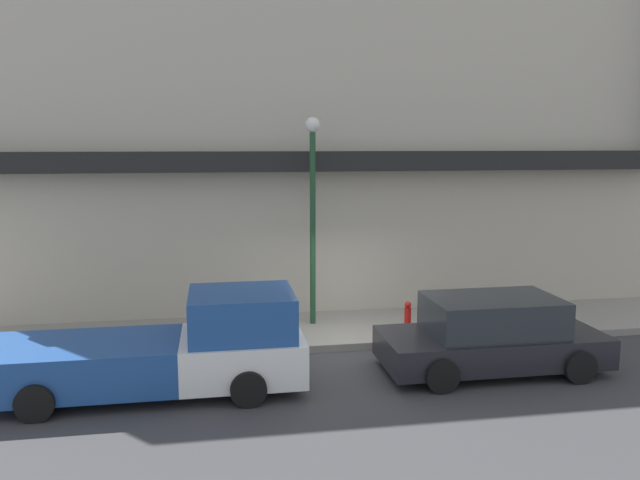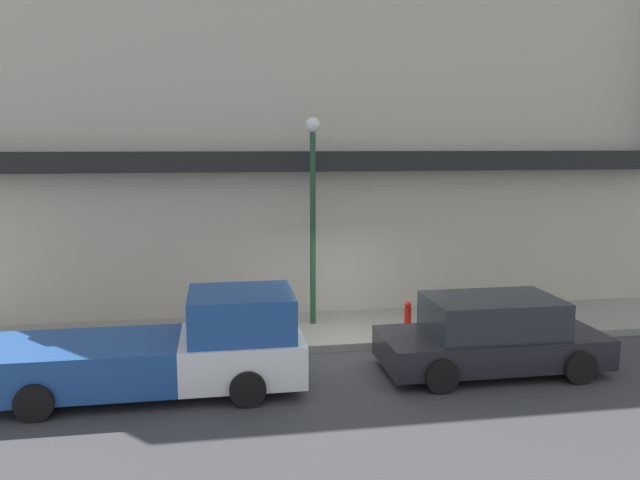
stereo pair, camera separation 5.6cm
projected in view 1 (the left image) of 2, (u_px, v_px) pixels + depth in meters
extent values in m
plane|color=#38383A|center=(352.00, 351.00, 13.98)|extent=(80.00, 80.00, 0.00)
cube|color=gray|center=(339.00, 329.00, 15.34)|extent=(36.00, 2.80, 0.17)
cube|color=#BCB29E|center=(320.00, 128.00, 17.40)|extent=(19.80, 3.00, 10.06)
cube|color=black|center=(331.00, 161.00, 15.78)|extent=(18.22, 0.60, 0.50)
cube|color=white|center=(242.00, 355.00, 11.88)|extent=(2.29, 1.92, 0.81)
cube|color=#1E478C|center=(242.00, 313.00, 11.76)|extent=(1.95, 1.77, 0.84)
cube|color=#1E478C|center=(85.00, 364.00, 11.41)|extent=(3.44, 1.92, 0.81)
cylinder|color=black|center=(243.00, 353.00, 12.87)|extent=(0.65, 0.22, 0.65)
cylinder|color=black|center=(249.00, 389.00, 11.00)|extent=(0.65, 0.22, 0.65)
cylinder|color=black|center=(62.00, 363.00, 12.28)|extent=(0.65, 0.22, 0.65)
cylinder|color=black|center=(35.00, 403.00, 10.41)|extent=(0.65, 0.22, 0.65)
cube|color=black|center=(491.00, 347.00, 12.74)|extent=(4.52, 1.87, 0.61)
cube|color=#23282D|center=(492.00, 315.00, 12.64)|extent=(2.62, 1.68, 0.74)
cylinder|color=black|center=(531.00, 338.00, 13.91)|extent=(0.65, 0.22, 0.65)
cylinder|color=black|center=(579.00, 367.00, 12.09)|extent=(0.65, 0.22, 0.65)
cylinder|color=black|center=(411.00, 344.00, 13.44)|extent=(0.65, 0.22, 0.65)
cylinder|color=black|center=(442.00, 376.00, 11.63)|extent=(0.65, 0.22, 0.65)
cylinder|color=red|center=(408.00, 319.00, 14.98)|extent=(0.17, 0.17, 0.54)
sphere|color=red|center=(408.00, 305.00, 14.93)|extent=(0.16, 0.16, 0.16)
cylinder|color=#1E4728|center=(313.00, 230.00, 15.21)|extent=(0.14, 0.14, 4.70)
sphere|color=silver|center=(313.00, 125.00, 14.82)|extent=(0.36, 0.36, 0.36)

